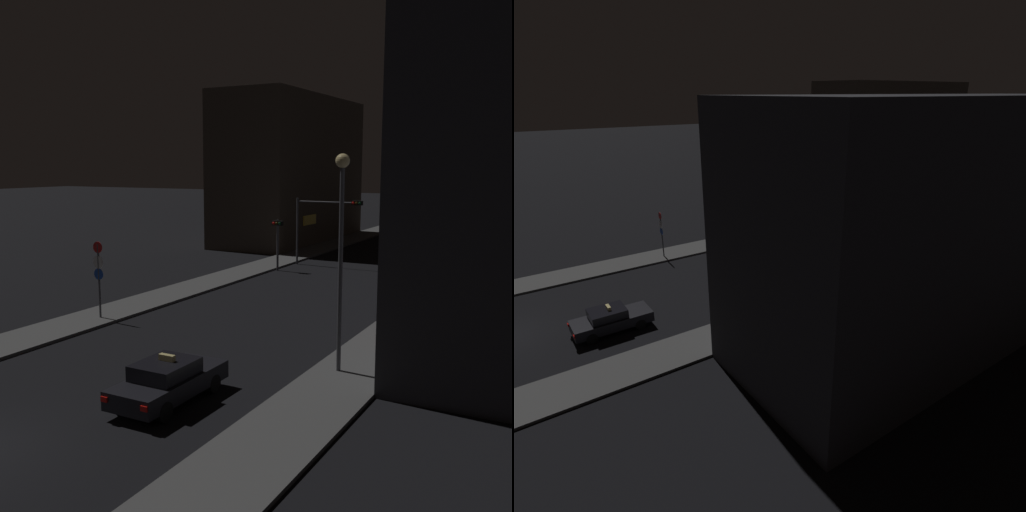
% 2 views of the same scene
% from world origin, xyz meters
% --- Properties ---
extents(sidewalk_left, '(2.88, 69.97, 0.14)m').
position_xyz_m(sidewalk_left, '(-7.04, 32.99, 0.07)').
color(sidewalk_left, '#4C4C4C').
rests_on(sidewalk_left, ground_plane).
extents(sidewalk_right, '(2.88, 69.97, 0.14)m').
position_xyz_m(sidewalk_right, '(7.04, 32.99, 0.07)').
color(sidewalk_right, '#4C4C4C').
rests_on(sidewalk_right, ground_plane).
extents(building_facade_left, '(7.66, 20.68, 14.21)m').
position_xyz_m(building_facade_left, '(-12.27, 46.34, 7.10)').
color(building_facade_left, '#473D33').
rests_on(building_facade_left, ground_plane).
extents(taxi, '(1.83, 4.45, 1.62)m').
position_xyz_m(taxi, '(2.75, 5.46, 0.74)').
color(taxi, black).
rests_on(taxi, ground_plane).
extents(traffic_light_overhead, '(5.25, 0.41, 5.12)m').
position_xyz_m(traffic_light_overhead, '(-3.27, 32.76, 3.77)').
color(traffic_light_overhead, '#47474C').
rests_on(traffic_light_overhead, ground_plane).
extents(traffic_light_left_kerb, '(0.80, 0.42, 3.71)m').
position_xyz_m(traffic_light_left_kerb, '(-5.35, 29.39, 2.66)').
color(traffic_light_left_kerb, '#47474C').
rests_on(traffic_light_left_kerb, ground_plane).
extents(sign_pole_left, '(0.63, 0.10, 3.79)m').
position_xyz_m(sign_pole_left, '(-6.61, 12.40, 2.42)').
color(sign_pole_left, '#47474C').
rests_on(sign_pole_left, sidewalk_left).
extents(street_lamp_near_block, '(0.51, 0.51, 7.88)m').
position_xyz_m(street_lamp_near_block, '(6.59, 10.63, 5.44)').
color(street_lamp_near_block, '#47474C').
rests_on(street_lamp_near_block, sidewalk_right).
extents(street_lamp_far_block, '(0.42, 0.42, 8.31)m').
position_xyz_m(street_lamp_far_block, '(6.58, 25.99, 5.20)').
color(street_lamp_far_block, '#47474C').
rests_on(street_lamp_far_block, sidewalk_right).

